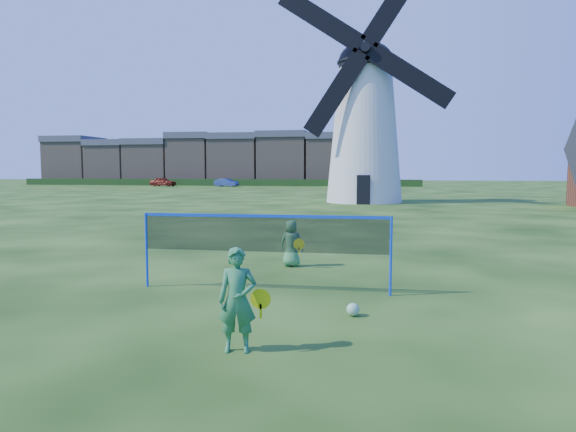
% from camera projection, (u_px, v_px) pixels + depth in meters
% --- Properties ---
extents(ground, '(220.00, 220.00, 0.00)m').
position_uv_depth(ground, '(274.00, 294.00, 10.20)').
color(ground, black).
rests_on(ground, ground).
extents(windmill, '(12.33, 5.63, 17.03)m').
position_uv_depth(windmill, '(365.00, 123.00, 38.36)').
color(windmill, silver).
rests_on(windmill, ground).
extents(badminton_net, '(5.05, 0.05, 1.55)m').
position_uv_depth(badminton_net, '(264.00, 235.00, 10.34)').
color(badminton_net, blue).
rests_on(badminton_net, ground).
extents(player_girl, '(0.70, 0.41, 1.41)m').
position_uv_depth(player_girl, '(238.00, 300.00, 6.90)').
color(player_girl, '#327D47').
rests_on(player_girl, ground).
extents(player_boy, '(0.65, 0.42, 1.18)m').
position_uv_depth(player_boy, '(292.00, 243.00, 13.03)').
color(player_boy, '#4B9C54').
rests_on(player_boy, ground).
extents(play_ball, '(0.22, 0.22, 0.22)m').
position_uv_depth(play_ball, '(353.00, 310.00, 8.64)').
color(play_ball, green).
rests_on(play_ball, ground).
extents(terraced_houses, '(50.83, 8.40, 8.37)m').
position_uv_depth(terraced_houses, '(198.00, 160.00, 84.82)').
color(terraced_houses, '#8D755E').
rests_on(terraced_houses, ground).
extents(hedge, '(62.00, 0.80, 1.00)m').
position_uv_depth(hedge, '(213.00, 182.00, 78.55)').
color(hedge, '#193814').
rests_on(hedge, ground).
extents(car_left, '(3.99, 1.98, 1.31)m').
position_uv_depth(car_left, '(163.00, 182.00, 75.84)').
color(car_left, maroon).
rests_on(car_left, ground).
extents(car_right, '(3.72, 2.02, 1.16)m').
position_uv_depth(car_right, '(227.00, 182.00, 74.28)').
color(car_right, navy).
rests_on(car_right, ground).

